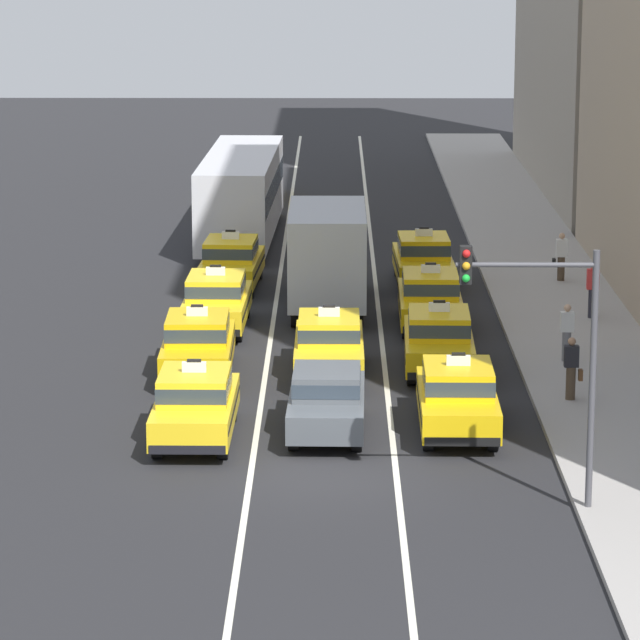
# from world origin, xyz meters

# --- Properties ---
(ground_plane) EXTENTS (160.00, 160.00, 0.00)m
(ground_plane) POSITION_xyz_m (0.00, 0.00, 0.00)
(ground_plane) COLOR #232326
(lane_stripe_left_center) EXTENTS (0.14, 80.00, 0.01)m
(lane_stripe_left_center) POSITION_xyz_m (-1.60, 20.00, 0.00)
(lane_stripe_left_center) COLOR silver
(lane_stripe_left_center) RESTS_ON ground
(lane_stripe_center_right) EXTENTS (0.14, 80.00, 0.01)m
(lane_stripe_center_right) POSITION_xyz_m (1.60, 20.00, 0.00)
(lane_stripe_center_right) COLOR silver
(lane_stripe_center_right) RESTS_ON ground
(sidewalk_curb) EXTENTS (4.00, 90.00, 0.15)m
(sidewalk_curb) POSITION_xyz_m (7.20, 15.00, 0.07)
(sidewalk_curb) COLOR #9E9993
(sidewalk_curb) RESTS_ON ground
(taxi_left_nearest) EXTENTS (1.86, 4.57, 1.96)m
(taxi_left_nearest) POSITION_xyz_m (-3.00, 2.58, 0.88)
(taxi_left_nearest) COLOR black
(taxi_left_nearest) RESTS_ON ground
(taxi_left_second) EXTENTS (1.89, 4.59, 1.96)m
(taxi_left_second) POSITION_xyz_m (-3.37, 8.48, 0.88)
(taxi_left_second) COLOR black
(taxi_left_second) RESTS_ON ground
(taxi_left_third) EXTENTS (1.91, 4.60, 1.96)m
(taxi_left_third) POSITION_xyz_m (-3.23, 13.87, 0.88)
(taxi_left_third) COLOR black
(taxi_left_third) RESTS_ON ground
(taxi_left_fourth) EXTENTS (2.02, 4.64, 1.96)m
(taxi_left_fourth) POSITION_xyz_m (-3.12, 19.76, 0.88)
(taxi_left_fourth) COLOR black
(taxi_left_fourth) RESTS_ON ground
(bus_left_fifth) EXTENTS (2.82, 11.26, 3.22)m
(bus_left_fifth) POSITION_xyz_m (-3.24, 28.70, 1.82)
(bus_left_fifth) COLOR black
(bus_left_fifth) RESTS_ON ground
(taxi_left_sixth) EXTENTS (1.94, 4.61, 1.96)m
(taxi_left_sixth) POSITION_xyz_m (-3.24, 38.30, 0.88)
(taxi_left_sixth) COLOR black
(taxi_left_sixth) RESTS_ON ground
(sedan_center_nearest) EXTENTS (1.85, 4.34, 1.58)m
(sedan_center_nearest) POSITION_xyz_m (0.06, 3.11, 0.85)
(sedan_center_nearest) COLOR black
(sedan_center_nearest) RESTS_ON ground
(taxi_center_second) EXTENTS (1.84, 4.57, 1.96)m
(taxi_center_second) POSITION_xyz_m (0.10, 8.45, 0.88)
(taxi_center_second) COLOR black
(taxi_center_second) RESTS_ON ground
(box_truck_center_third) EXTENTS (2.31, 6.96, 3.27)m
(box_truck_center_third) POSITION_xyz_m (0.02, 16.62, 1.78)
(box_truck_center_third) COLOR black
(box_truck_center_third) RESTS_ON ground
(taxi_right_nearest) EXTENTS (1.87, 4.58, 1.96)m
(taxi_right_nearest) POSITION_xyz_m (3.15, 3.25, 0.88)
(taxi_right_nearest) COLOR black
(taxi_right_nearest) RESTS_ON ground
(taxi_right_second) EXTENTS (1.94, 4.61, 1.96)m
(taxi_right_second) POSITION_xyz_m (3.03, 9.05, 0.88)
(taxi_right_second) COLOR black
(taxi_right_second) RESTS_ON ground
(taxi_right_third) EXTENTS (1.87, 4.58, 1.96)m
(taxi_right_third) POSITION_xyz_m (3.07, 14.28, 0.88)
(taxi_right_third) COLOR black
(taxi_right_third) RESTS_ON ground
(taxi_right_fourth) EXTENTS (1.90, 4.59, 1.96)m
(taxi_right_fourth) POSITION_xyz_m (3.16, 20.36, 0.88)
(taxi_right_fourth) COLOR black
(taxi_right_fourth) RESTS_ON ground
(pedestrian_near_crosswalk) EXTENTS (0.47, 0.24, 1.59)m
(pedestrian_near_crosswalk) POSITION_xyz_m (7.68, 20.44, 0.94)
(pedestrian_near_crosswalk) COLOR #473828
(pedestrian_near_crosswalk) RESTS_ON sidewalk_curb
(pedestrian_mid_block) EXTENTS (0.47, 0.24, 1.59)m
(pedestrian_mid_block) POSITION_xyz_m (6.15, 5.67, 0.94)
(pedestrian_mid_block) COLOR #473828
(pedestrian_mid_block) RESTS_ON sidewalk_curb
(pedestrian_by_storefront) EXTENTS (0.36, 0.24, 1.57)m
(pedestrian_by_storefront) POSITION_xyz_m (6.52, 9.59, 0.94)
(pedestrian_by_storefront) COLOR slate
(pedestrian_by_storefront) RESTS_ON sidewalk_curb
(pedestrian_trailing) EXTENTS (0.36, 0.24, 1.69)m
(pedestrian_trailing) POSITION_xyz_m (7.95, 14.90, 1.01)
(pedestrian_trailing) COLOR #23232D
(pedestrian_trailing) RESTS_ON sidewalk_curb
(traffic_light_pole) EXTENTS (2.87, 0.33, 5.58)m
(traffic_light_pole) POSITION_xyz_m (4.49, -2.63, 3.82)
(traffic_light_pole) COLOR #47474C
(traffic_light_pole) RESTS_ON ground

